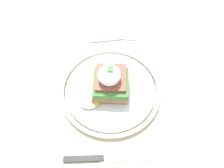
{
  "coord_description": "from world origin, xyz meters",
  "views": [
    {
      "loc": [
        0.23,
        -0.0,
        1.23
      ],
      "look_at": [
        -0.04,
        -0.01,
        0.79
      ],
      "focal_mm": 35.0,
      "sensor_mm": 36.0,
      "label": 1
    }
  ],
  "objects_px": {
    "plate": "(112,90)",
    "knife": "(102,158)",
    "sandwich": "(112,82)",
    "fork": "(117,39)"
  },
  "relations": [
    {
      "from": "plate",
      "to": "sandwich",
      "type": "distance_m",
      "value": 0.04
    },
    {
      "from": "sandwich",
      "to": "knife",
      "type": "bearing_deg",
      "value": -4.7
    },
    {
      "from": "plate",
      "to": "sandwich",
      "type": "height_order",
      "value": "sandwich"
    },
    {
      "from": "knife",
      "to": "sandwich",
      "type": "bearing_deg",
      "value": 175.3
    },
    {
      "from": "knife",
      "to": "fork",
      "type": "bearing_deg",
      "value": 176.14
    },
    {
      "from": "fork",
      "to": "knife",
      "type": "distance_m",
      "value": 0.34
    },
    {
      "from": "fork",
      "to": "knife",
      "type": "xyz_separation_m",
      "value": [
        0.34,
        -0.02,
        0.0
      ]
    },
    {
      "from": "knife",
      "to": "plate",
      "type": "bearing_deg",
      "value": 175.0
    },
    {
      "from": "sandwich",
      "to": "fork",
      "type": "relative_size",
      "value": 0.87
    },
    {
      "from": "plate",
      "to": "knife",
      "type": "relative_size",
      "value": 1.34
    }
  ]
}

